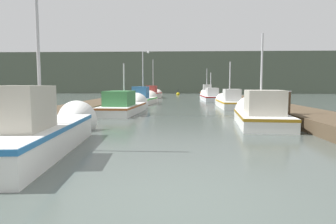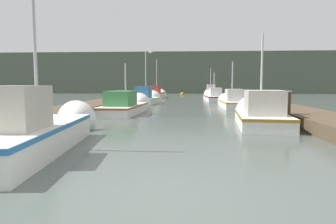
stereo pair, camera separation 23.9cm
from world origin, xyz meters
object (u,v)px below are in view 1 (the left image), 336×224
fishing_boat_7 (207,93)px  seagull_lead (148,52)px  fishing_boat_5 (210,97)px  mooring_piling_3 (287,108)px  fishing_boat_4 (144,99)px  fishing_boat_0 (46,129)px  fishing_boat_2 (126,105)px  mooring_piling_0 (119,99)px  fishing_boat_1 (260,114)px  fishing_boat_3 (229,102)px  fishing_boat_6 (153,94)px  channel_buoy (178,94)px  mooring_piling_1 (140,94)px  mooring_piling_2 (121,98)px

fishing_boat_7 → seagull_lead: bearing=-105.6°
fishing_boat_5 → mooring_piling_3: fishing_boat_5 is taller
fishing_boat_4 → fishing_boat_7: 15.29m
fishing_boat_0 → fishing_boat_2: 9.86m
mooring_piling_0 → mooring_piling_3: mooring_piling_3 is taller
fishing_boat_2 → seagull_lead: (0.88, 3.74, 3.47)m
fishing_boat_0 → fishing_boat_4: size_ratio=1.20×
fishing_boat_2 → fishing_boat_7: (6.48, 21.84, 0.10)m
fishing_boat_1 → fishing_boat_3: bearing=94.5°
fishing_boat_1 → seagull_lead: size_ratio=9.32×
mooring_piling_3 → seagull_lead: (-6.44, 9.36, 3.16)m
fishing_boat_2 → fishing_boat_7: fishing_boat_7 is taller
fishing_boat_4 → fishing_boat_6: fishing_boat_6 is taller
fishing_boat_1 → fishing_boat_6: 24.14m
mooring_piling_0 → fishing_boat_7: bearing=64.3°
fishing_boat_4 → mooring_piling_0: size_ratio=5.21×
channel_buoy → fishing_boat_3: bearing=-80.8°
fishing_boat_2 → channel_buoy: size_ratio=6.29×
fishing_boat_0 → seagull_lead: size_ratio=12.09×
fishing_boat_0 → fishing_boat_3: size_ratio=1.21×
mooring_piling_0 → mooring_piling_1: size_ratio=0.91×
fishing_boat_0 → fishing_boat_6: 28.07m
fishing_boat_1 → fishing_boat_6: size_ratio=0.96×
fishing_boat_5 → fishing_boat_7: bearing=85.4°
channel_buoy → fishing_boat_1: bearing=-83.6°
fishing_boat_0 → mooring_piling_1: 26.07m
fishing_boat_4 → mooring_piling_2: 3.07m
fishing_boat_0 → fishing_boat_2: bearing=83.4°
seagull_lead → fishing_boat_6: bearing=65.7°
mooring_piling_0 → fishing_boat_1: bearing=-52.2°
fishing_boat_0 → mooring_piling_1: size_ratio=5.70×
fishing_boat_0 → seagull_lead: fishing_boat_0 is taller
fishing_boat_6 → channel_buoy: size_ratio=5.10×
fishing_boat_1 → fishing_boat_3: 9.21m
fishing_boat_2 → seagull_lead: size_ratio=11.92×
mooring_piling_3 → channel_buoy: size_ratio=1.35×
fishing_boat_3 → fishing_boat_5: 8.98m
fishing_boat_0 → channel_buoy: (2.93, 38.45, -0.32)m
seagull_lead → fishing_boat_2: bearing=-131.5°
fishing_boat_1 → fishing_boat_4: bearing=121.9°
mooring_piling_0 → mooring_piling_3: (8.81, -10.85, 0.17)m
fishing_boat_1 → fishing_boat_7: size_ratio=0.80×
fishing_boat_7 → fishing_boat_0: bearing=-100.4°
fishing_boat_4 → mooring_piling_1: bearing=105.4°
fishing_boat_7 → channel_buoy: fishing_boat_7 is taller
seagull_lead → channel_buoy: bearing=57.6°
fishing_boat_1 → fishing_boat_6: fishing_boat_6 is taller
fishing_boat_6 → seagull_lead: 14.90m
fishing_boat_1 → fishing_boat_5: 18.18m
channel_buoy → mooring_piling_0: bearing=-100.1°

